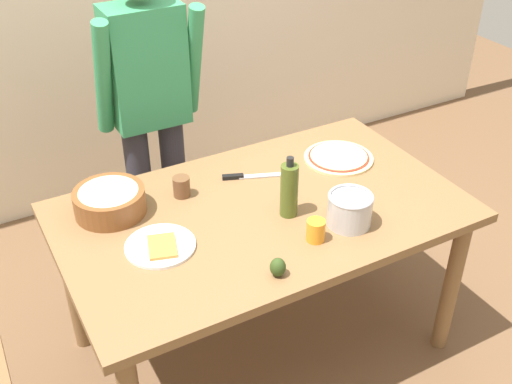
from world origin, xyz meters
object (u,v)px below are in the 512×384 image
(cup_orange, at_px, (316,230))
(steel_pot, at_px, (350,209))
(olive_oil_bottle, at_px, (289,190))
(dining_table, at_px, (262,227))
(pizza_raw_on_board, at_px, (339,157))
(cup_small_brown, at_px, (182,187))
(avocado, at_px, (278,267))
(plate_with_slice, at_px, (161,246))
(popcorn_bowl, at_px, (109,199))
(chef_knife, at_px, (248,176))
(person_cook, at_px, (150,104))

(cup_orange, bearing_deg, steel_pot, 7.96)
(olive_oil_bottle, height_order, cup_orange, olive_oil_bottle)
(dining_table, relative_size, pizza_raw_on_board, 5.15)
(cup_small_brown, distance_m, avocado, 0.62)
(pizza_raw_on_board, bearing_deg, cup_small_brown, 174.60)
(pizza_raw_on_board, relative_size, plate_with_slice, 1.19)
(popcorn_bowl, relative_size, olive_oil_bottle, 1.09)
(olive_oil_bottle, height_order, avocado, olive_oil_bottle)
(olive_oil_bottle, distance_m, cup_small_brown, 0.46)
(plate_with_slice, bearing_deg, dining_table, 5.01)
(chef_knife, bearing_deg, cup_small_brown, 178.48)
(person_cook, relative_size, steel_pot, 9.34)
(steel_pot, relative_size, avocado, 2.48)
(popcorn_bowl, xyz_separation_m, cup_small_brown, (0.29, -0.02, -0.02))
(person_cook, relative_size, popcorn_bowl, 5.79)
(steel_pot, bearing_deg, chef_knife, 110.83)
(cup_orange, distance_m, cup_small_brown, 0.60)
(olive_oil_bottle, distance_m, cup_orange, 0.20)
(pizza_raw_on_board, xyz_separation_m, cup_orange, (-0.42, -0.44, 0.03))
(pizza_raw_on_board, xyz_separation_m, cup_small_brown, (-0.73, 0.07, 0.03))
(dining_table, relative_size, cup_orange, 18.82)
(plate_with_slice, height_order, steel_pot, steel_pot)
(olive_oil_bottle, relative_size, avocado, 3.66)
(steel_pot, bearing_deg, avocado, -161.94)
(popcorn_bowl, distance_m, cup_small_brown, 0.29)
(avocado, bearing_deg, olive_oil_bottle, 52.98)
(person_cook, bearing_deg, steel_pot, -67.73)
(pizza_raw_on_board, height_order, cup_orange, cup_orange)
(plate_with_slice, relative_size, olive_oil_bottle, 1.02)
(plate_with_slice, height_order, cup_small_brown, cup_small_brown)
(olive_oil_bottle, relative_size, cup_orange, 3.01)
(dining_table, relative_size, cup_small_brown, 18.82)
(steel_pot, height_order, chef_knife, steel_pot)
(steel_pot, distance_m, avocado, 0.41)
(olive_oil_bottle, bearing_deg, cup_orange, -89.66)
(plate_with_slice, height_order, avocado, avocado)
(dining_table, distance_m, cup_orange, 0.31)
(popcorn_bowl, bearing_deg, pizza_raw_on_board, -5.25)
(cup_small_brown, bearing_deg, plate_with_slice, -126.12)
(cup_orange, height_order, cup_small_brown, same)
(popcorn_bowl, height_order, cup_orange, popcorn_bowl)
(cup_orange, bearing_deg, plate_with_slice, 155.99)
(plate_with_slice, bearing_deg, pizza_raw_on_board, 12.69)
(plate_with_slice, distance_m, popcorn_bowl, 0.32)
(plate_with_slice, relative_size, popcorn_bowl, 0.93)
(cup_small_brown, bearing_deg, avocado, -81.39)
(popcorn_bowl, bearing_deg, plate_with_slice, -73.95)
(person_cook, xyz_separation_m, cup_orange, (0.24, -1.03, -0.14))
(cup_small_brown, bearing_deg, dining_table, -44.97)
(person_cook, height_order, cup_orange, person_cook)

